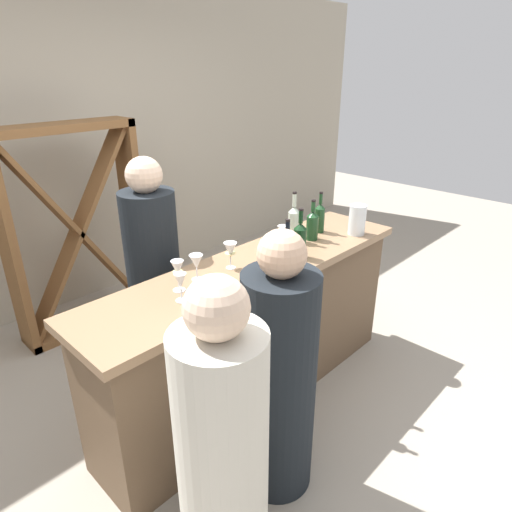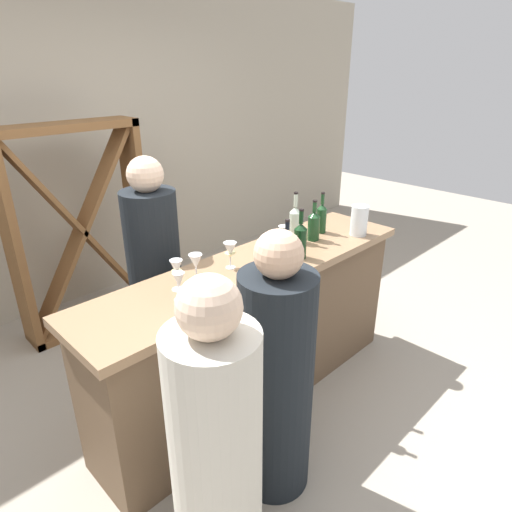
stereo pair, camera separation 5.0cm
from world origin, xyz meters
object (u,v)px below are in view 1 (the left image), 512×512
object	(u,v)px
wine_bottle_second_left_dark_green	(300,239)
water_pitcher	(357,220)
wine_bottle_center_clear_pale	(294,223)
person_left_guest	(279,379)
wine_bottle_second_right_olive_green	(312,225)
wine_glass_far_left	(230,251)
wine_glass_near_center	(282,233)
wine_rack	(77,232)
person_center_guest	(223,461)
person_right_guest	(155,284)
wine_bottle_rightmost_olive_green	(320,217)
wine_bottle_leftmost_near_black	(287,251)
wine_glass_near_left	(181,282)
wine_glass_near_right	(178,270)
wine_glass_far_center	(196,263)

from	to	relation	value
wine_bottle_second_left_dark_green	water_pitcher	xyz separation A→B (m)	(0.60, -0.03, -0.02)
wine_bottle_center_clear_pale	person_left_guest	size ratio (longest dim) A/B	0.24
wine_bottle_second_left_dark_green	water_pitcher	distance (m)	0.60
wine_bottle_second_right_olive_green	wine_glass_far_left	xyz separation A→B (m)	(-0.70, 0.06, 0.00)
wine_bottle_center_clear_pale	wine_glass_near_center	distance (m)	0.16
wine_bottle_second_left_dark_green	wine_glass_near_center	distance (m)	0.17
wine_rack	person_center_guest	bearing A→B (deg)	-103.97
wine_bottle_center_clear_pale	person_left_guest	xyz separation A→B (m)	(-0.83, -0.61, -0.45)
wine_bottle_second_left_dark_green	wine_glass_far_left	size ratio (longest dim) A/B	1.97
wine_rack	wine_glass_near_center	size ratio (longest dim) A/B	10.60
person_right_guest	wine_bottle_second_left_dark_green	bearing A→B (deg)	45.71
wine_bottle_second_right_olive_green	water_pitcher	distance (m)	0.34
person_left_guest	person_center_guest	world-z (taller)	person_center_guest
wine_bottle_rightmost_olive_green	wine_glass_far_left	size ratio (longest dim) A/B	1.82
wine_rack	wine_bottle_leftmost_near_black	world-z (taller)	wine_rack
wine_bottle_second_right_olive_green	water_pitcher	bearing A→B (deg)	-28.49
wine_glass_near_left	wine_glass_near_right	world-z (taller)	wine_glass_near_right
wine_bottle_leftmost_near_black	wine_bottle_second_right_olive_green	size ratio (longest dim) A/B	1.12
wine_bottle_leftmost_near_black	person_right_guest	distance (m)	0.96
wine_bottle_leftmost_near_black	person_right_guest	world-z (taller)	person_right_guest
wine_bottle_rightmost_olive_green	wine_glass_far_left	world-z (taller)	wine_bottle_rightmost_olive_green
person_right_guest	wine_bottle_second_right_olive_green	bearing A→B (deg)	62.99
wine_rack	wine_bottle_leftmost_near_black	size ratio (longest dim) A/B	5.41
wine_rack	person_right_guest	distance (m)	1.04
wine_bottle_rightmost_olive_green	person_center_guest	xyz separation A→B (m)	(-1.63, -0.77, -0.41)
wine_glass_near_center	person_right_guest	bearing A→B (deg)	135.96
wine_glass_near_center	wine_bottle_rightmost_olive_green	bearing A→B (deg)	2.67
wine_bottle_leftmost_near_black	wine_glass_near_right	distance (m)	0.63
wine_glass_far_center	person_right_guest	xyz separation A→B (m)	(0.06, 0.53, -0.34)
wine_bottle_rightmost_olive_green	wine_glass_far_left	distance (m)	0.85
wine_bottle_center_clear_pale	wine_rack	bearing A→B (deg)	116.23
wine_glass_far_center	water_pitcher	bearing A→B (deg)	-11.17
wine_bottle_second_left_dark_green	wine_bottle_second_right_olive_green	bearing A→B (deg)	23.88
wine_bottle_center_clear_pale	wine_glass_near_center	xyz separation A→B (m)	(-0.16, -0.04, -0.02)
wine_rack	person_left_guest	bearing A→B (deg)	-91.53
person_right_guest	wine_glass_near_center	bearing A→B (deg)	54.06
wine_bottle_second_right_olive_green	wine_glass_near_right	size ratio (longest dim) A/B	1.62
wine_rack	water_pitcher	bearing A→B (deg)	-56.63
person_center_guest	wine_rack	bearing A→B (deg)	-3.62
person_center_guest	wine_bottle_center_clear_pale	bearing A→B (deg)	-49.55
wine_bottle_second_right_olive_green	wine_bottle_rightmost_olive_green	world-z (taller)	wine_bottle_rightmost_olive_green
wine_bottle_second_left_dark_green	water_pitcher	size ratio (longest dim) A/B	1.51
wine_rack	wine_bottle_second_right_olive_green	bearing A→B (deg)	-61.53
wine_rack	person_left_guest	distance (m)	2.20
wine_rack	wine_glass_far_center	distance (m)	1.58
wine_bottle_leftmost_near_black	wine_glass_near_right	world-z (taller)	wine_bottle_leftmost_near_black
person_left_guest	person_right_guest	distance (m)	1.16
person_center_guest	person_right_guest	xyz separation A→B (m)	(0.61, 1.34, 0.06)
wine_bottle_second_left_dark_green	person_center_guest	size ratio (longest dim) A/B	0.21
wine_bottle_second_right_olive_green	wine_rack	bearing A→B (deg)	118.47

